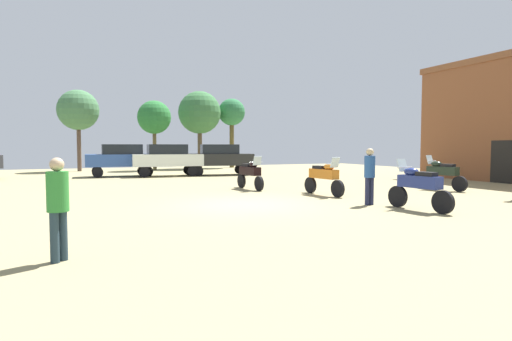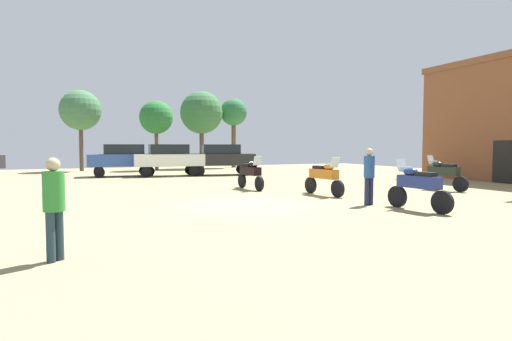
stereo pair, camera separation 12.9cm
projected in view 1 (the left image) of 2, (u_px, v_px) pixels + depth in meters
ground_plane at (244, 205)px, 13.41m from camera, size 44.00×52.00×0.02m
motorcycle_1 at (250, 173)px, 18.16m from camera, size 0.62×2.25×1.46m
motorcycle_2 at (442, 173)px, 17.79m from camera, size 0.67×2.21×1.49m
motorcycle_5 at (419, 185)px, 12.19m from camera, size 0.64×2.22×1.50m
motorcycle_6 at (324, 176)px, 15.98m from camera, size 0.63×2.29×1.48m
car_1 at (167, 158)px, 26.24m from camera, size 4.40×2.05×2.00m
car_3 at (220, 157)px, 27.26m from camera, size 4.55×2.53×2.00m
car_4 at (122, 158)px, 26.02m from camera, size 4.34×1.90×2.00m
person_1 at (58, 201)px, 6.73m from camera, size 0.48×0.48×1.70m
person_2 at (370, 172)px, 13.28m from camera, size 0.36×0.36×1.82m
tree_1 at (154, 118)px, 32.55m from camera, size 2.60×2.60×5.45m
tree_2 at (78, 110)px, 31.19m from camera, size 3.01×3.01×6.10m
tree_3 at (232, 114)px, 36.75m from camera, size 2.37×2.37×6.08m
tree_5 at (200, 113)px, 35.20m from camera, size 3.58×3.58×6.53m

